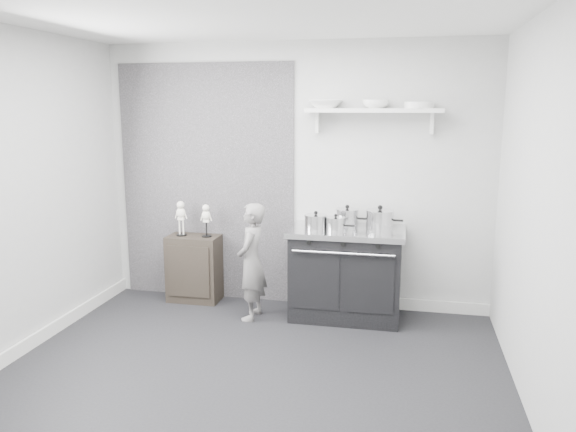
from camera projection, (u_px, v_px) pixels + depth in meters
name	position (u px, v px, depth m)	size (l,w,h in m)	color
ground	(247.00, 379.00, 4.31)	(4.00, 4.00, 0.00)	black
room_shell	(238.00, 164.00, 4.15)	(4.02, 3.62, 2.71)	#BABAB7
wall_shelf	(374.00, 112.00, 5.36)	(1.30, 0.26, 0.24)	silver
stove	(346.00, 273.00, 5.52)	(1.12, 0.70, 0.89)	black
side_cabinet	(194.00, 268.00, 6.00)	(0.55, 0.32, 0.71)	black
child	(252.00, 262.00, 5.45)	(0.42, 0.28, 1.15)	slate
pot_front_left	(316.00, 222.00, 5.36)	(0.30, 0.22, 0.19)	silver
pot_back_left	(347.00, 217.00, 5.55)	(0.32, 0.23, 0.21)	silver
pot_back_right	(380.00, 219.00, 5.45)	(0.36, 0.28, 0.23)	silver
pot_front_center	(336.00, 224.00, 5.30)	(0.27, 0.18, 0.17)	silver
skeleton_full	(181.00, 216.00, 5.92)	(0.12, 0.08, 0.43)	white
skeleton_torso	(206.00, 218.00, 5.86)	(0.11, 0.07, 0.40)	white
bowl_large	(325.00, 104.00, 5.44)	(0.33, 0.33, 0.08)	white
bowl_small	(376.00, 104.00, 5.34)	(0.25, 0.25, 0.08)	white
plate_stack	(419.00, 105.00, 5.26)	(0.28, 0.28, 0.06)	silver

